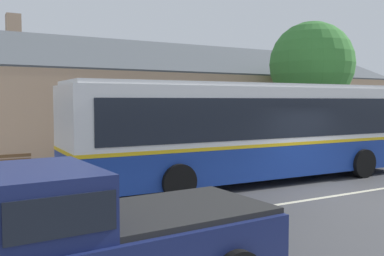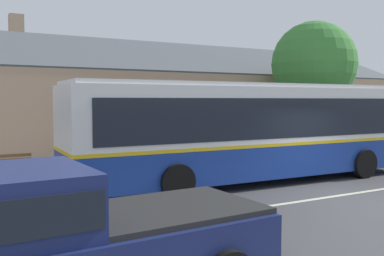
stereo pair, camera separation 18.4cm
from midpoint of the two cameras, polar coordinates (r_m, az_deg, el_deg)
ground_plane at (r=13.00m, az=19.36°, el=-8.52°), size 300.00×300.00×0.00m
sidewalk_far at (r=17.50m, az=4.56°, el=-4.96°), size 60.00×3.00×0.15m
lane_divider_stripe at (r=13.00m, az=19.36°, el=-8.50°), size 60.00×0.16×0.01m
community_building at (r=25.04m, az=-4.37°, el=2.34°), size 27.79×10.77×7.12m
transit_bus at (r=14.32m, az=8.60°, el=-0.20°), size 12.50×2.93×3.24m
pickup_truck_navy at (r=5.90m, az=-14.69°, el=-14.01°), size 5.24×2.49×1.88m
bench_by_building at (r=14.25m, az=-23.79°, el=-5.23°), size 1.71×0.51×0.94m
bench_down_street at (r=15.32m, az=-8.28°, el=-4.34°), size 1.76×0.51×0.94m
street_tree_primary at (r=21.73m, az=16.17°, el=8.17°), size 4.08×4.08×6.51m
bus_stop_sign at (r=21.03m, az=21.47°, el=0.54°), size 0.36×0.07×2.40m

